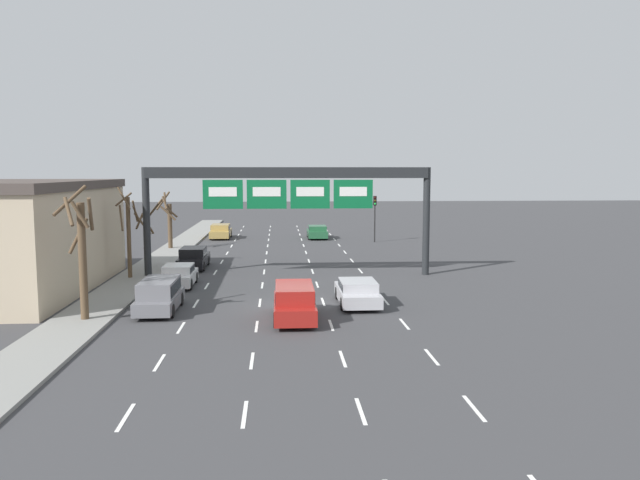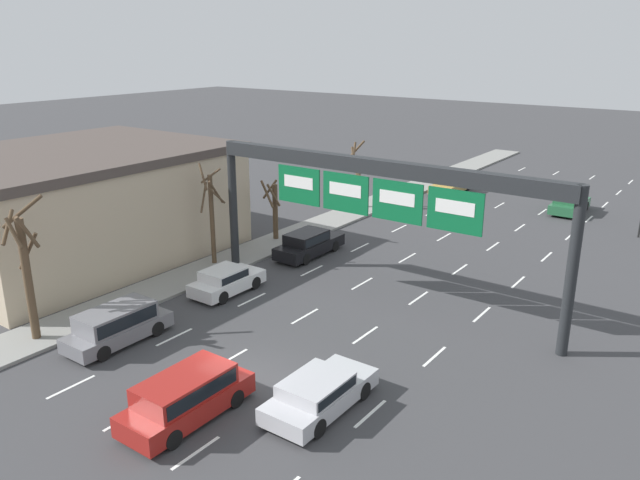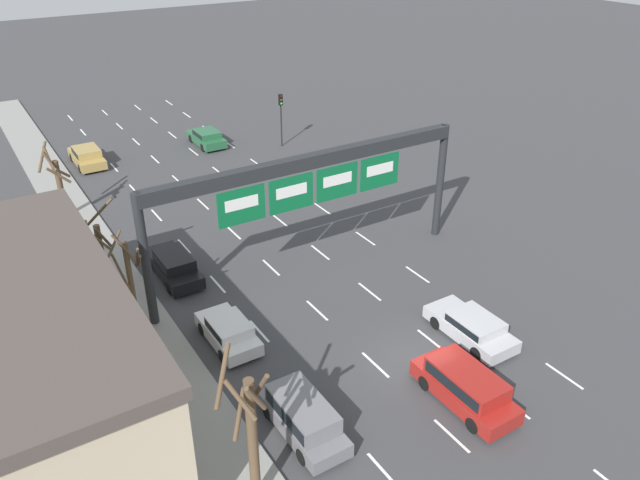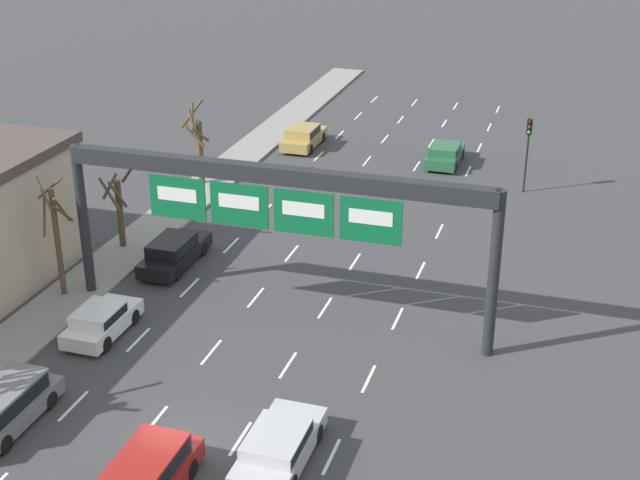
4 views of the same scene
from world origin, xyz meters
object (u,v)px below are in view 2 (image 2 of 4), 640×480
Objects in this scene: tree_bare_closest at (212,212)px; tree_bare_second at (26,268)px; tree_bare_furthest at (275,205)px; tree_bare_third at (357,175)px; suv_red at (186,394)px; suv_grey at (117,324)px; sign_gantry at (374,187)px; car_black at (308,243)px; car_green at (570,203)px; car_white at (226,280)px; car_silver at (319,392)px; car_gold at (451,184)px.

tree_bare_closest is 11.14m from tree_bare_second.
tree_bare_third is at bearing 90.55° from tree_bare_furthest.
suv_grey is at bearing 162.02° from suv_red.
sign_gantry is 3.94× the size of tree_bare_furthest.
suv_red is 9.85m from tree_bare_second.
car_black is at bearing 52.61° from tree_bare_closest.
suv_grey reaches higher than car_green.
car_white is at bearing -66.78° from tree_bare_furthest.
suv_grey is at bearing 32.04° from tree_bare_second.
tree_bare_third is (-3.53, 10.81, 1.81)m from car_black.
car_silver is at bearing 5.23° from suv_grey.
suv_grey is at bearing -123.13° from sign_gantry.
tree_bare_furthest is at bearing -126.80° from car_green.
sign_gantry reaches higher than tree_bare_closest.
car_white is 0.81× the size of car_black.
suv_grey is (0.05, -33.32, 0.11)m from car_gold.
car_silver is 0.80× the size of tree_bare_closest.
suv_grey is 24.81m from tree_bare_third.
tree_bare_third is 9.68m from tree_bare_furthest.
car_gold is 26.68m from car_white.
car_white is at bearing 71.00° from tree_bare_second.
tree_bare_second reaches higher than car_black.
car_gold is 1.06× the size of car_green.
car_gold is at bearing 89.66° from car_black.
tree_bare_furthest reaches higher than car_silver.
car_silver is (3.36, -9.01, -5.07)m from sign_gantry.
tree_bare_third reaches higher than car_green.
car_gold is 24.45m from tree_bare_closest.
car_white is 0.86× the size of car_silver.
tree_bare_second is at bearing -88.57° from tree_bare_third.
car_gold is 19.66m from car_black.
car_gold is 1.03× the size of suv_grey.
tree_bare_third is at bearing 101.39° from car_white.
tree_bare_closest is (-13.30, -23.41, 2.39)m from car_green.
car_black is (-9.91, -18.97, 0.08)m from car_green.
suv_grey reaches higher than car_black.
car_silver is at bearing -69.52° from sign_gantry.
car_white reaches higher than car_silver.
tree_bare_closest is (-3.45, 2.60, 2.40)m from car_white.
suv_grey is at bearing -76.32° from tree_bare_furthest.
car_green is at bearing 73.38° from suv_grey.
tree_bare_closest reaches higher than tree_bare_furthest.
tree_bare_closest reaches higher than car_white.
car_white is at bearing -78.61° from tree_bare_third.
car_silver is at bearing -73.04° from car_gold.
car_green is at bearing 81.80° from sign_gantry.
tree_bare_closest is 0.95× the size of tree_bare_second.
tree_bare_furthest is (-13.34, -17.84, 1.63)m from car_green.
tree_bare_third is (-13.53, 23.57, 1.90)m from car_silver.
tree_bare_closest is at bearing 148.12° from car_silver.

